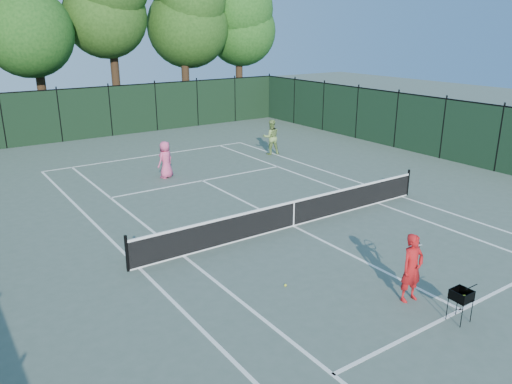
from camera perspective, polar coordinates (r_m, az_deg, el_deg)
ground at (r=16.94m, az=4.28°, el=-3.90°), size 90.00×90.00×0.00m
sideline_doubles_left at (r=14.44m, az=-13.20°, el=-8.45°), size 0.10×23.77×0.01m
sideline_doubles_right at (r=20.63m, az=16.28°, el=-0.50°), size 0.10×23.77×0.01m
sideline_singles_left at (r=14.92m, az=-8.29°, el=-7.24°), size 0.10×23.77×0.01m
sideline_singles_right at (r=19.63m, az=13.72°, el=-1.23°), size 0.10×23.77×0.01m
baseline_far at (r=26.80m, az=-11.79°, el=4.11°), size 10.97×0.10×0.01m
service_line_near at (r=13.11m, az=22.40°, el=-12.35°), size 8.23×0.10×0.01m
service_line_far at (r=22.00m, az=-6.16°, el=1.31°), size 8.23×0.10×0.01m
center_service_line at (r=16.94m, az=4.28°, el=-3.89°), size 0.10×12.80×0.01m
tennis_net at (r=16.77m, az=4.32°, el=-2.40°), size 11.69×0.09×1.06m
fence_far at (r=32.14m, az=-16.31°, el=8.81°), size 24.00×0.05×3.00m
fence_right at (r=25.52m, az=26.04°, el=5.39°), size 0.05×36.00×3.00m
tree_2 at (r=34.71m, az=-24.37°, el=18.97°), size 6.00×6.00×12.40m
tree_4 at (r=37.82m, az=-8.43°, el=20.75°), size 6.20×6.20×12.97m
tree_5 at (r=40.70m, az=-2.01°, el=20.12°), size 5.80×5.80×12.23m
coach at (r=12.74m, az=17.41°, el=-8.27°), size 0.96×0.59×1.73m
player_pink at (r=22.47m, az=-10.30°, el=3.66°), size 0.95×0.81×1.65m
player_green at (r=26.36m, az=1.73°, el=6.29°), size 1.07×0.94×1.83m
ball_hopper at (r=12.34m, az=22.43°, el=-10.85°), size 0.44×0.44×0.79m
loose_ball_midcourt at (r=13.16m, az=3.38°, el=-10.59°), size 0.07×0.07×0.07m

